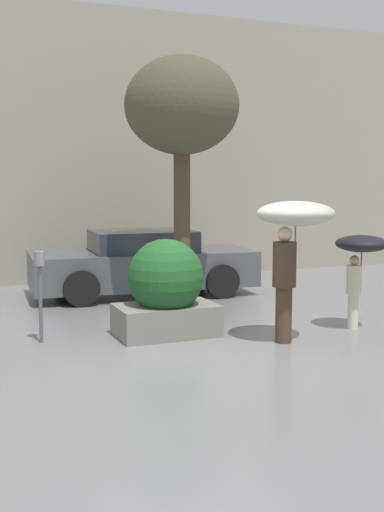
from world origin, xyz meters
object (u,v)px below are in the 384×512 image
object	(u,v)px
person_adult	(293,229)
street_tree	(182,110)
planter_box	(166,290)
person_child	(360,253)
parked_car_near	(142,264)
parking_meter	(40,277)

from	to	relation	value
person_adult	street_tree	size ratio (longest dim) A/B	0.45
person_adult	planter_box	bearing A→B (deg)	-167.98
person_child	parked_car_near	bearing A→B (deg)	166.82
parked_car_near	parking_meter	xyz separation A→B (m)	(-2.47, -3.14, 0.31)
person_adult	street_tree	bearing A→B (deg)	149.06
street_tree	person_child	bearing A→B (deg)	-52.62
planter_box	person_child	world-z (taller)	person_child
person_adult	person_child	world-z (taller)	person_adult
parked_car_near	parking_meter	size ratio (longest dim) A/B	3.48
person_child	parked_car_near	distance (m)	4.64
street_tree	parking_meter	size ratio (longest dim) A/B	3.39
planter_box	parking_meter	size ratio (longest dim) A/B	1.13
planter_box	parked_car_near	world-z (taller)	planter_box
person_child	parking_meter	bearing A→B (deg)	-141.95
person_adult	street_tree	xyz separation A→B (m)	(-0.51, 2.80, 1.84)
planter_box	street_tree	xyz separation A→B (m)	(0.92, 1.73, 2.74)
parked_car_near	street_tree	world-z (taller)	street_tree
planter_box	person_adult	world-z (taller)	person_adult
person_adult	parking_meter	xyz separation A→B (m)	(-3.16, 1.32, -0.66)
person_child	parking_meter	size ratio (longest dim) A/B	1.12
parked_car_near	parking_meter	world-z (taller)	parking_meter
planter_box	person_child	distance (m)	2.93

